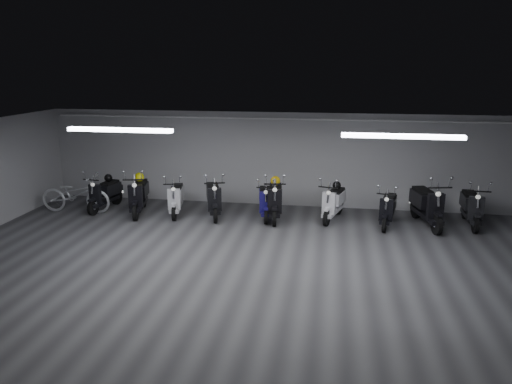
% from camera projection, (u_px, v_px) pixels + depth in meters
% --- Properties ---
extents(floor, '(14.00, 10.00, 0.01)m').
position_uv_depth(floor, '(246.00, 273.00, 9.65)').
color(floor, '#3C3C3F').
rests_on(floor, ground).
extents(ceiling, '(14.00, 10.00, 0.01)m').
position_uv_depth(ceiling, '(246.00, 137.00, 8.92)').
color(ceiling, gray).
rests_on(ceiling, ground).
extents(back_wall, '(14.00, 0.01, 2.80)m').
position_uv_depth(back_wall, '(277.00, 160.00, 14.06)').
color(back_wall, '#A1A1A3').
rests_on(back_wall, ground).
extents(front_wall, '(14.00, 0.01, 2.80)m').
position_uv_depth(front_wall, '(151.00, 358.00, 4.52)').
color(front_wall, '#A1A1A3').
rests_on(front_wall, ground).
extents(fluor_strip_left, '(2.40, 0.18, 0.08)m').
position_uv_depth(fluor_strip_left, '(120.00, 130.00, 10.36)').
color(fluor_strip_left, white).
rests_on(fluor_strip_left, ceiling).
extents(fluor_strip_right, '(2.40, 0.18, 0.08)m').
position_uv_depth(fluor_strip_right, '(402.00, 136.00, 9.43)').
color(fluor_strip_right, white).
rests_on(fluor_strip_right, ceiling).
extents(conduit, '(13.60, 0.05, 0.05)m').
position_uv_depth(conduit, '(277.00, 119.00, 13.66)').
color(conduit, white).
rests_on(conduit, back_wall).
extents(scooter_0, '(0.83, 1.78, 1.27)m').
position_uv_depth(scooter_0, '(104.00, 189.00, 13.76)').
color(scooter_0, black).
rests_on(scooter_0, floor).
extents(scooter_1, '(1.04, 2.00, 1.42)m').
position_uv_depth(scooter_1, '(138.00, 190.00, 13.37)').
color(scooter_1, black).
rests_on(scooter_1, floor).
extents(scooter_2, '(0.91, 1.79, 1.27)m').
position_uv_depth(scooter_2, '(176.00, 193.00, 13.30)').
color(scooter_2, silver).
rests_on(scooter_2, floor).
extents(scooter_3, '(1.14, 1.93, 1.36)m').
position_uv_depth(scooter_3, '(214.00, 193.00, 13.15)').
color(scooter_3, black).
rests_on(scooter_3, floor).
extents(scooter_4, '(0.84, 1.75, 1.25)m').
position_uv_depth(scooter_4, '(265.00, 196.00, 13.03)').
color(scooter_4, navy).
rests_on(scooter_4, floor).
extents(scooter_5, '(0.83, 1.96, 1.42)m').
position_uv_depth(scooter_5, '(275.00, 194.00, 12.90)').
color(scooter_5, black).
rests_on(scooter_5, floor).
extents(scooter_6, '(1.05, 1.83, 1.30)m').
position_uv_depth(scooter_6, '(334.00, 197.00, 12.84)').
color(scooter_6, white).
rests_on(scooter_6, floor).
extents(scooter_7, '(0.90, 1.74, 1.24)m').
position_uv_depth(scooter_7, '(388.00, 203.00, 12.35)').
color(scooter_7, black).
rests_on(scooter_7, floor).
extents(scooter_8, '(1.10, 2.11, 1.50)m').
position_uv_depth(scooter_8, '(427.00, 199.00, 12.32)').
color(scooter_8, black).
rests_on(scooter_8, floor).
extents(scooter_9, '(0.69, 1.85, 1.36)m').
position_uv_depth(scooter_9, '(472.00, 201.00, 12.35)').
color(scooter_9, black).
rests_on(scooter_9, floor).
extents(bicycle, '(2.04, 0.79, 1.31)m').
position_uv_depth(bicycle, '(75.00, 190.00, 13.51)').
color(bicycle, silver).
rests_on(bicycle, floor).
extents(helmet_0, '(0.24, 0.24, 0.24)m').
position_uv_depth(helmet_0, '(108.00, 178.00, 13.91)').
color(helmet_0, black).
rests_on(helmet_0, scooter_0).
extents(helmet_1, '(0.27, 0.27, 0.27)m').
position_uv_depth(helmet_1, '(139.00, 177.00, 13.55)').
color(helmet_1, '#D2CF0C').
rests_on(helmet_1, scooter_1).
extents(helmet_2, '(0.27, 0.27, 0.27)m').
position_uv_depth(helmet_2, '(275.00, 181.00, 13.08)').
color(helmet_2, '#E5B60D').
rests_on(helmet_2, scooter_5).
extents(helmet_3, '(0.23, 0.23, 0.23)m').
position_uv_depth(helmet_3, '(337.00, 185.00, 12.98)').
color(helmet_3, black).
rests_on(helmet_3, scooter_6).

